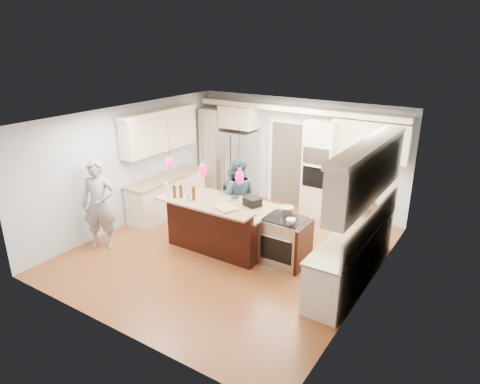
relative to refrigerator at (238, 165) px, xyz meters
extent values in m
plane|color=brown|center=(1.55, -2.64, -0.90)|extent=(6.00, 6.00, 0.00)
cube|color=#B2BCC6|center=(1.55, 0.36, 0.45)|extent=(5.50, 0.04, 2.70)
cube|color=#B2BCC6|center=(1.55, -5.64, 0.45)|extent=(5.50, 0.04, 2.70)
cube|color=#B2BCC6|center=(-1.20, -2.64, 0.45)|extent=(0.04, 6.00, 2.70)
cube|color=#B2BCC6|center=(4.30, -2.64, 0.45)|extent=(0.04, 6.00, 2.70)
cube|color=white|center=(1.55, -2.64, 1.80)|extent=(5.50, 6.00, 0.04)
cube|color=#B7B7BC|center=(0.00, 0.00, 0.00)|extent=(0.90, 0.70, 1.80)
cube|color=beige|center=(2.30, 0.03, 0.25)|extent=(0.72, 0.64, 2.30)
cube|color=black|center=(2.30, -0.30, 0.65)|extent=(0.60, 0.02, 0.35)
cube|color=black|center=(2.30, -0.30, 0.15)|extent=(0.60, 0.02, 0.50)
cylinder|color=#B7B7BC|center=(2.30, -0.33, 0.40)|extent=(0.55, 0.02, 0.02)
cube|color=beige|center=(-0.80, 0.06, 0.25)|extent=(0.60, 0.58, 2.30)
cube|color=beige|center=(0.00, 0.06, 1.25)|extent=(0.95, 0.58, 0.55)
cube|color=beige|center=(3.35, 0.18, 1.05)|extent=(1.70, 0.35, 0.85)
cube|color=beige|center=(1.55, 0.16, 1.58)|extent=(5.30, 0.38, 0.12)
cube|color=#4C443A|center=(1.30, 0.35, 0.15)|extent=(0.90, 0.06, 2.10)
cube|color=white|center=(1.30, 0.31, 1.23)|extent=(1.04, 0.06, 0.10)
cube|color=beige|center=(3.95, -2.34, -0.46)|extent=(0.60, 3.00, 0.88)
cube|color=tan|center=(3.95, -2.34, 0.00)|extent=(0.64, 3.05, 0.04)
cube|color=beige|center=(4.07, -2.34, 1.08)|extent=(0.35, 3.00, 0.85)
cube|color=beige|center=(4.06, -2.34, 1.56)|extent=(0.37, 3.10, 0.10)
cube|color=beige|center=(-0.85, -1.84, -0.46)|extent=(0.60, 2.20, 0.88)
cube|color=tan|center=(-0.85, -1.84, 0.00)|extent=(0.64, 2.25, 0.04)
cube|color=beige|center=(-0.97, -1.84, 1.08)|extent=(0.35, 2.20, 0.85)
cube|color=beige|center=(-0.96, -1.84, 1.56)|extent=(0.37, 2.30, 0.10)
cube|color=black|center=(1.30, -2.49, -0.46)|extent=(2.00, 1.00, 0.88)
cube|color=tan|center=(1.30, -2.49, 0.00)|extent=(2.10, 1.10, 0.04)
cube|color=black|center=(1.30, -3.05, -0.36)|extent=(2.00, 0.12, 1.08)
cube|color=tan|center=(1.30, -3.19, 0.20)|extent=(2.10, 0.42, 0.04)
cube|color=black|center=(1.84, -2.29, 0.11)|extent=(0.39, 0.35, 0.17)
cube|color=#B7B7BC|center=(2.68, -2.49, -0.45)|extent=(0.76, 0.66, 0.90)
cube|color=black|center=(2.68, -2.83, -0.50)|extent=(0.65, 0.01, 0.45)
cube|color=black|center=(2.68, -2.49, 0.01)|extent=(0.72, 0.59, 0.02)
cube|color=black|center=(3.09, -2.49, -0.46)|extent=(0.06, 0.71, 0.88)
cylinder|color=black|center=(0.50, -3.15, 1.43)|extent=(0.01, 0.01, 0.75)
ellipsoid|color=#E70D59|center=(0.50, -3.15, 0.90)|extent=(0.15, 0.15, 0.26)
cylinder|color=black|center=(1.30, -3.15, 1.43)|extent=(0.01, 0.01, 0.75)
ellipsoid|color=#E70D59|center=(1.30, -3.15, 0.90)|extent=(0.15, 0.15, 0.26)
cylinder|color=black|center=(2.10, -3.15, 1.43)|extent=(0.01, 0.01, 0.75)
ellipsoid|color=#E70D59|center=(2.10, -3.15, 0.90)|extent=(0.15, 0.15, 0.26)
imported|color=gray|center=(-0.75, -3.93, 0.03)|extent=(0.81, 0.73, 1.85)
imported|color=#30485E|center=(1.16, -1.79, -0.06)|extent=(1.00, 0.92, 1.67)
imported|color=#435B5E|center=(1.05, -1.79, -0.16)|extent=(0.93, 0.65, 1.47)
imported|color=#B997CC|center=(3.80, -1.34, 0.05)|extent=(1.06, 1.39, 1.90)
cube|color=olive|center=(2.57, -2.44, -0.89)|extent=(0.91, 1.05, 0.01)
cylinder|color=silver|center=(0.46, -3.24, 0.36)|extent=(0.09, 0.09, 0.28)
cylinder|color=#48250C|center=(0.71, -3.11, 0.35)|extent=(0.07, 0.07, 0.26)
cylinder|color=#48250C|center=(0.60, -3.18, 0.35)|extent=(0.08, 0.08, 0.26)
cylinder|color=#48250C|center=(1.00, -3.08, 0.36)|extent=(0.09, 0.09, 0.27)
cylinder|color=#B7B7BC|center=(0.96, -3.19, 0.28)|extent=(0.09, 0.09, 0.13)
cube|color=tan|center=(1.76, -3.11, 0.24)|extent=(0.51, 0.45, 0.03)
cylinder|color=#B7B7BC|center=(2.62, -2.32, 0.10)|extent=(0.26, 0.26, 0.15)
cylinder|color=#B7B7BC|center=(2.87, -2.65, 0.06)|extent=(0.18, 0.18, 0.09)
camera|label=1|loc=(5.93, -9.04, 3.22)|focal=32.00mm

